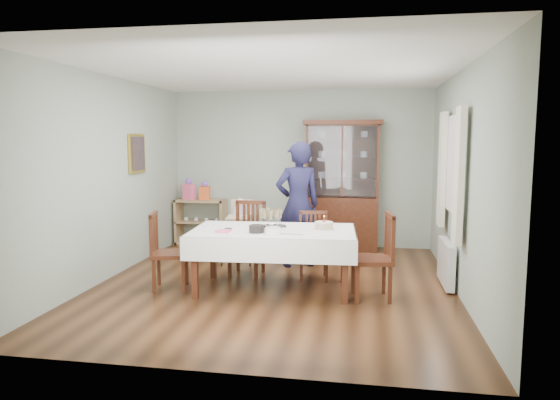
% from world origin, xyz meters
% --- Properties ---
extents(floor, '(5.00, 5.00, 0.00)m').
position_xyz_m(floor, '(0.00, 0.00, 0.00)').
color(floor, '#593319').
rests_on(floor, ground).
extents(room_shell, '(5.00, 5.00, 5.00)m').
position_xyz_m(room_shell, '(0.00, 0.53, 1.70)').
color(room_shell, '#9EAA99').
rests_on(room_shell, floor).
extents(dining_table, '(2.06, 1.27, 0.76)m').
position_xyz_m(dining_table, '(0.02, -0.23, 0.38)').
color(dining_table, '#4C2613').
rests_on(dining_table, floor).
extents(china_cabinet, '(1.30, 0.48, 2.18)m').
position_xyz_m(china_cabinet, '(0.75, 2.26, 1.12)').
color(china_cabinet, '#4C2613').
rests_on(china_cabinet, floor).
extents(sideboard, '(0.90, 0.38, 0.80)m').
position_xyz_m(sideboard, '(-1.75, 2.28, 0.40)').
color(sideboard, tan).
rests_on(sideboard, floor).
extents(picture_frame, '(0.04, 0.48, 0.58)m').
position_xyz_m(picture_frame, '(-2.22, 0.80, 1.65)').
color(picture_frame, gold).
rests_on(picture_frame, room_shell).
extents(window, '(0.04, 1.02, 1.22)m').
position_xyz_m(window, '(2.22, 0.30, 1.55)').
color(window, white).
rests_on(window, room_shell).
extents(curtain_left, '(0.07, 0.30, 1.55)m').
position_xyz_m(curtain_left, '(2.16, -0.32, 1.45)').
color(curtain_left, silver).
rests_on(curtain_left, room_shell).
extents(curtain_right, '(0.07, 0.30, 1.55)m').
position_xyz_m(curtain_right, '(2.16, 0.92, 1.45)').
color(curtain_right, silver).
rests_on(curtain_right, room_shell).
extents(radiator, '(0.10, 0.80, 0.55)m').
position_xyz_m(radiator, '(2.16, 0.30, 0.30)').
color(radiator, white).
rests_on(radiator, floor).
extents(chair_far_left, '(0.48, 0.48, 1.01)m').
position_xyz_m(chair_far_left, '(-0.46, 0.41, 0.30)').
color(chair_far_left, '#4C2613').
rests_on(chair_far_left, floor).
extents(chair_far_right, '(0.45, 0.45, 0.89)m').
position_xyz_m(chair_far_right, '(0.46, 0.35, 0.27)').
color(chair_far_right, '#4C2613').
rests_on(chair_far_right, floor).
extents(chair_end_left, '(0.52, 0.52, 0.96)m').
position_xyz_m(chair_end_left, '(-1.27, -0.41, 0.29)').
color(chair_end_left, '#4C2613').
rests_on(chair_end_left, floor).
extents(chair_end_right, '(0.52, 0.52, 1.01)m').
position_xyz_m(chair_end_right, '(1.23, -0.38, 0.30)').
color(chair_end_right, '#4C2613').
rests_on(chair_end_right, floor).
extents(woman, '(0.79, 0.67, 1.83)m').
position_xyz_m(woman, '(0.17, 0.98, 0.91)').
color(woman, '#171632').
rests_on(woman, floor).
extents(high_chair, '(0.45, 0.45, 0.99)m').
position_xyz_m(high_chair, '(-0.71, 1.03, 0.38)').
color(high_chair, black).
rests_on(high_chair, floor).
extents(champagne_tray, '(0.39, 0.39, 0.24)m').
position_xyz_m(champagne_tray, '(-0.03, -0.12, 0.84)').
color(champagne_tray, silver).
rests_on(champagne_tray, dining_table).
extents(birthday_cake, '(0.26, 0.26, 0.18)m').
position_xyz_m(birthday_cake, '(0.64, -0.15, 0.81)').
color(birthday_cake, white).
rests_on(birthday_cake, dining_table).
extents(plate_stack_dark, '(0.23, 0.23, 0.09)m').
position_xyz_m(plate_stack_dark, '(-0.13, -0.46, 0.80)').
color(plate_stack_dark, black).
rests_on(plate_stack_dark, dining_table).
extents(plate_stack_white, '(0.23, 0.23, 0.08)m').
position_xyz_m(plate_stack_white, '(0.08, -0.53, 0.80)').
color(plate_stack_white, white).
rests_on(plate_stack_white, dining_table).
extents(napkin_stack, '(0.17, 0.17, 0.02)m').
position_xyz_m(napkin_stack, '(-0.53, -0.49, 0.77)').
color(napkin_stack, '#FF5D8A').
rests_on(napkin_stack, dining_table).
extents(cutlery, '(0.13, 0.17, 0.01)m').
position_xyz_m(cutlery, '(-0.56, -0.33, 0.77)').
color(cutlery, silver).
rests_on(cutlery, dining_table).
extents(cake_knife, '(0.28, 0.05, 0.01)m').
position_xyz_m(cake_knife, '(0.29, -0.53, 0.77)').
color(cake_knife, silver).
rests_on(cake_knife, dining_table).
extents(gift_bag_pink, '(0.23, 0.19, 0.38)m').
position_xyz_m(gift_bag_pink, '(-1.96, 2.26, 0.97)').
color(gift_bag_pink, '#FF5D8A').
rests_on(gift_bag_pink, sideboard).
extents(gift_bag_orange, '(0.19, 0.15, 0.33)m').
position_xyz_m(gift_bag_orange, '(-1.67, 2.26, 0.95)').
color(gift_bag_orange, '#F05B25').
rests_on(gift_bag_orange, sideboard).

